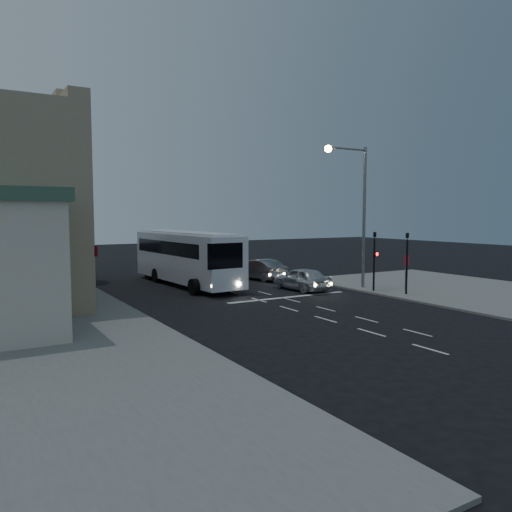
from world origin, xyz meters
TOP-DOWN VIEW (x-y plane):
  - ground at (0.00, 0.00)m, footprint 120.00×120.00m
  - sidewalk_near at (13.00, -4.00)m, footprint 12.00×24.00m
  - road_markings at (1.29, 3.31)m, footprint 8.00×30.55m
  - tour_bus at (-1.22, 9.72)m, footprint 3.11×12.11m
  - car_suv at (4.25, 3.80)m, footprint 2.01×4.47m
  - car_sedan_a at (4.61, 9.71)m, footprint 2.45×4.88m
  - car_sedan_b at (4.50, 15.47)m, footprint 2.72×4.86m
  - car_sedan_c at (3.74, 21.65)m, footprint 3.90×5.53m
  - car_extra at (4.02, 27.40)m, footprint 1.86×4.76m
  - traffic_signal_main at (7.60, 0.78)m, footprint 0.25×0.35m
  - traffic_signal_side at (8.30, -1.20)m, footprint 0.18×0.15m
  - regulatory_sign at (9.30, -0.24)m, footprint 0.45×0.12m
  - streetlight at (7.34, 2.20)m, footprint 3.32×0.44m
  - street_tree at (-8.21, 15.02)m, footprint 4.00×4.00m

SIDE VIEW (x-z plane):
  - ground at x=0.00m, z-range 0.00..0.00m
  - road_markings at x=1.29m, z-range 0.00..0.01m
  - sidewalk_near at x=13.00m, z-range 0.00..0.12m
  - car_sedan_b at x=4.50m, z-range 0.00..1.33m
  - car_sedan_c at x=3.74m, z-range 0.00..1.40m
  - car_suv at x=4.25m, z-range 0.00..1.49m
  - car_sedan_a at x=4.61m, z-range 0.00..1.54m
  - car_extra at x=4.02m, z-range 0.00..1.54m
  - regulatory_sign at x=9.30m, z-range 0.50..2.70m
  - tour_bus at x=-1.22m, z-range 0.15..3.83m
  - traffic_signal_main at x=7.60m, z-range 0.37..4.47m
  - traffic_signal_side at x=8.30m, z-range 0.37..4.47m
  - street_tree at x=-8.21m, z-range 1.40..7.60m
  - streetlight at x=7.34m, z-range 1.23..10.23m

